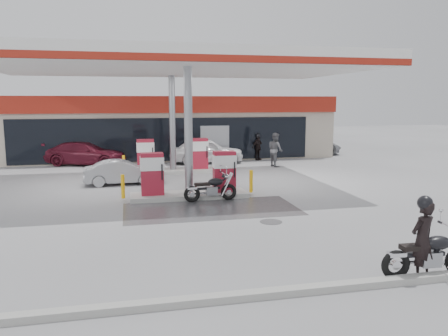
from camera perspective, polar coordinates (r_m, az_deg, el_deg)
The scene contains 17 objects.
ground at distance 15.14m, azimuth -3.52°, elevation -5.47°, with size 90.00×90.00×0.00m, color gray.
wet_patch at distance 15.23m, azimuth -1.65°, elevation -5.37°, with size 6.00×3.00×0.00m, color #4C4C4F.
drain_cover at distance 13.72m, azimuth 6.15°, elevation -7.00°, with size 0.70×0.70×0.01m, color #38383A.
kerb at distance 8.65m, azimuth 4.06°, elevation -16.22°, with size 28.00×0.25×0.15m, color gray.
store_building at distance 30.57m, azimuth -8.24°, elevation 5.48°, with size 22.00×8.22×4.00m.
canopy at distance 19.69m, azimuth -6.00°, elevation 13.24°, with size 16.00×10.02×5.51m.
pump_island_near at distance 16.93m, azimuth -4.60°, elevation -1.50°, with size 5.14×1.30×1.78m.
pump_island_far at distance 22.82m, azimuth -6.68°, elevation 1.13°, with size 5.14×1.30×1.78m.
main_motorcycle at distance 10.39m, azimuth 25.27°, elevation -10.27°, with size 2.12×0.81×1.09m.
biker_main at distance 10.18m, azimuth 24.49°, elevation -8.51°, with size 0.61×0.40×1.68m, color black.
parked_motorcycle at distance 16.32m, azimuth -1.66°, elevation -2.74°, with size 2.04×0.78×1.05m.
sedan_white at distance 26.28m, azimuth -2.32°, elevation 2.28°, with size 1.77×4.41×1.50m, color white.
attendant at distance 25.05m, azimuth 6.73°, elevation 2.41°, with size 0.94×0.73×1.94m, color #57575C.
hatchback_silver at distance 20.11m, azimuth -13.16°, elevation -0.53°, with size 1.16×3.34×1.10m, color #919398.
parked_car_left at distance 26.79m, azimuth -17.63°, elevation 1.86°, with size 1.93×4.74×1.38m, color #561222.
parked_car_right at distance 31.18m, azimuth 10.76°, elevation 2.98°, with size 2.17×4.71×1.31m, color gray.
biker_walking at distance 27.65m, azimuth 4.43°, elevation 2.69°, with size 0.94×0.39×1.60m, color black.
Camera 1 is at (-2.26, -14.50, 3.73)m, focal length 35.00 mm.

